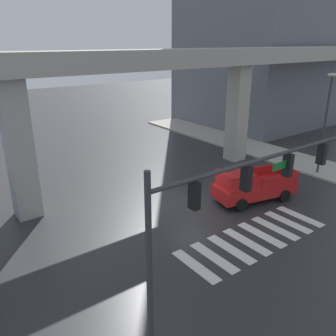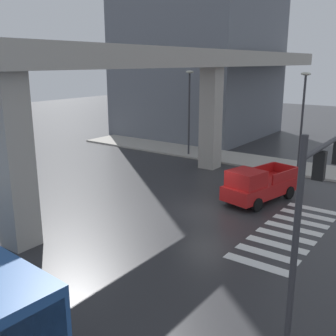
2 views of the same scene
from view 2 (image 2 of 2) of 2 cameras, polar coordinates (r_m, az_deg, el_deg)
The scene contains 8 objects.
ground_plane at distance 21.95m, azimuth 5.36°, elevation -6.23°, with size 120.00×120.00×0.00m, color #2D2D30.
crosswalk_stripes at distance 20.18m, azimuth 17.02°, elevation -8.79°, with size 8.25×2.80×0.01m.
elevated_overpass at distance 23.10m, azimuth -4.25°, elevation 14.08°, with size 56.41×2.36×8.78m.
sidewalk_east at distance 33.00m, azimuth 12.93°, elevation 0.84°, with size 4.00×36.00×0.15m, color #ADA89E.
pickup_truck at distance 23.61m, azimuth 12.76°, elevation -2.47°, with size 5.39×2.98×2.08m.
traffic_signal_mast at distance 14.07m, azimuth 22.97°, elevation 0.46°, with size 10.89×0.32×6.20m.
street_lamp_near_corner at distance 29.92m, azimuth 18.76°, elevation 7.74°, with size 0.44×0.70×7.24m.
street_lamp_mid_block at distance 33.97m, azimuth 3.06°, elevation 9.28°, with size 0.44×0.70×7.24m.
Camera 2 is at (-17.71, -10.27, 7.92)m, focal length 42.52 mm.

